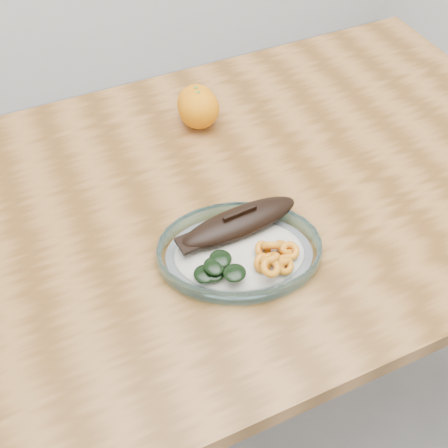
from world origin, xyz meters
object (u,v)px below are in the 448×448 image
at_px(orange_left, 197,103).
at_px(orange_right, 199,109).
at_px(dining_table, 255,219).
at_px(plated_meal, 240,249).

height_order(orange_left, orange_right, orange_right).
distance_m(dining_table, orange_left, 0.26).
height_order(plated_meal, orange_left, orange_left).
relative_size(dining_table, orange_right, 14.68).
distance_m(dining_table, plated_meal, 0.21).
xyz_separation_m(plated_meal, orange_left, (0.08, 0.36, 0.02)).
distance_m(plated_meal, orange_left, 0.37).
bearing_deg(dining_table, orange_right, 98.93).
xyz_separation_m(dining_table, orange_left, (-0.03, 0.22, 0.14)).
bearing_deg(orange_right, dining_table, -81.07).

